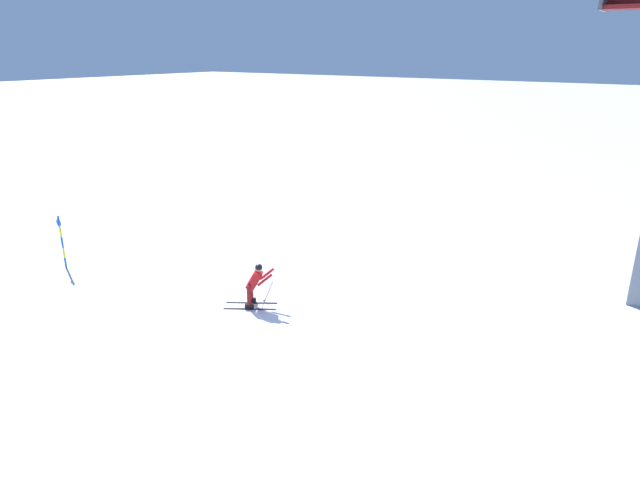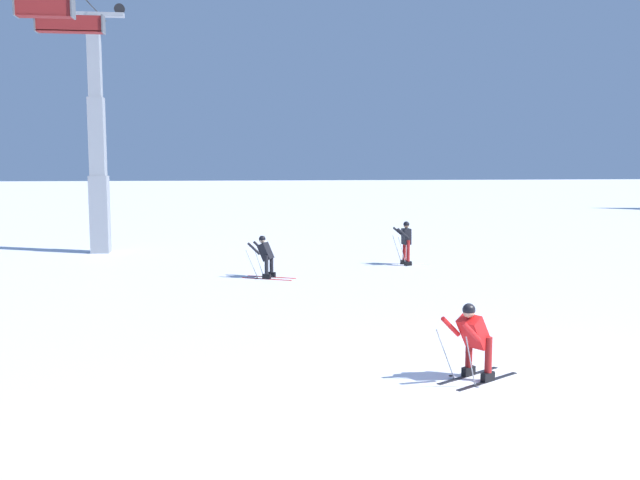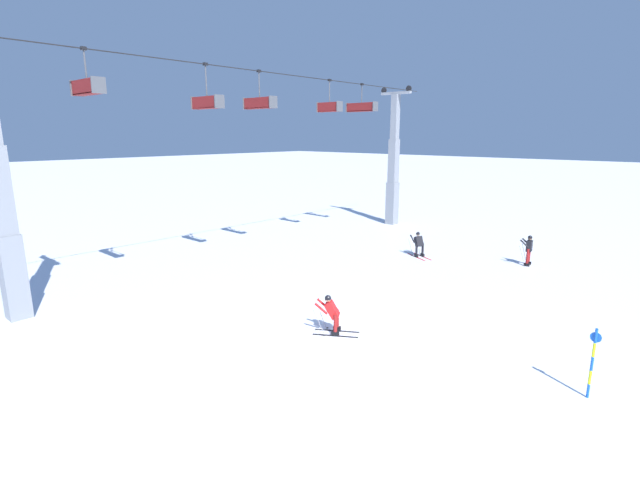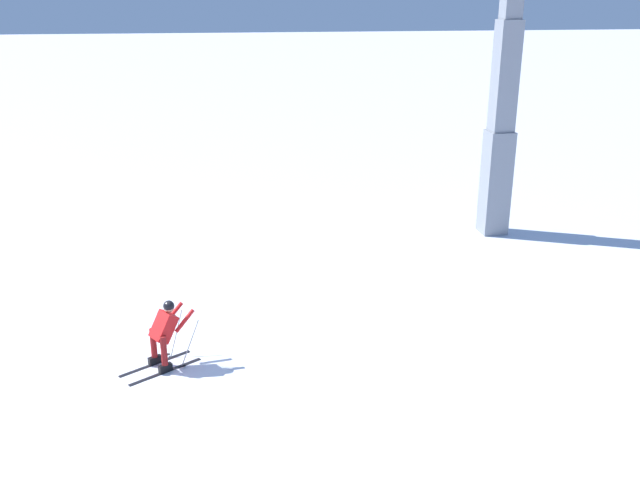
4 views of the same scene
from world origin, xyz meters
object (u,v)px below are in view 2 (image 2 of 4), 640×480
Objects in this scene: lift_tower_far at (98,151)px; chairlift_seat_fourth at (44,6)px; skier_carving_main at (473,336)px; skier_distant_downhill at (406,240)px; chairlift_seat_farthest at (70,24)px; skier_distant_uphill at (265,254)px.

lift_tower_far is 8.84m from chairlift_seat_fourth.
skier_carving_main is 21.76m from lift_tower_far.
chairlift_seat_farthest is at bearing 86.10° from skier_distant_downhill.
skier_carving_main is at bearing -164.33° from skier_distant_uphill.
skier_distant_downhill is (2.55, -12.20, -7.73)m from chairlift_seat_fourth.
skier_distant_uphill is (11.54, 3.24, -0.01)m from skier_carving_main.
skier_distant_downhill is (13.85, -2.18, 0.15)m from skier_carving_main.
skier_distant_uphill is at bearing -114.83° from chairlift_seat_farthest.
skier_distant_downhill is at bearing -78.18° from chairlift_seat_fourth.
skier_carving_main is at bearing -145.69° from chairlift_seat_farthest.
lift_tower_far reaches higher than skier_distant_uphill.
skier_distant_downhill reaches higher than skier_distant_uphill.
skier_carving_main is 0.16× the size of lift_tower_far.
chairlift_seat_fourth is 3.39m from chairlift_seat_farthest.
chairlift_seat_fourth is 0.85× the size of chairlift_seat_farthest.
lift_tower_far is (18.99, 10.02, 3.54)m from skier_carving_main.
chairlift_seat_farthest is (14.68, 10.02, 7.98)m from skier_carving_main.
chairlift_seat_fourth is 14.67m from skier_distant_downhill.
chairlift_seat_farthest is 1.34× the size of skier_distant_downhill.
lift_tower_far is 5.90× the size of skier_distant_downhill.
chairlift_seat_farthest reaches higher than skier_carving_main.
skier_distant_downhill reaches higher than skier_carving_main.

